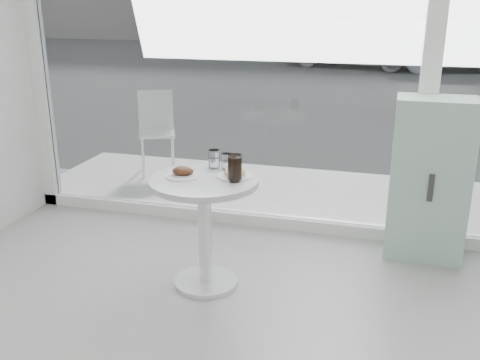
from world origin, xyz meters
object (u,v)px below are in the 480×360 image
(patio_chair, at_px, (157,126))
(water_tumbler_b, at_px, (226,162))
(car_white, at_px, (353,43))
(water_tumbler_a, at_px, (214,160))
(mint_cabinet, at_px, (429,179))
(car_silver, at_px, (458,45))
(main_table, at_px, (205,210))
(cola_glass, at_px, (235,169))
(plate_fritter, at_px, (183,173))
(plate_donut, at_px, (235,174))

(patio_chair, height_order, water_tumbler_b, patio_chair)
(car_white, distance_m, water_tumbler_a, 13.13)
(mint_cabinet, relative_size, car_silver, 0.29)
(main_table, relative_size, water_tumbler_b, 7.00)
(cola_glass, bearing_deg, patio_chair, 124.79)
(main_table, xyz_separation_m, car_silver, (2.87, 13.15, 0.15))
(plate_fritter, bearing_deg, car_white, 89.44)
(plate_fritter, xyz_separation_m, water_tumbler_b, (0.22, 0.24, 0.02))
(plate_donut, bearing_deg, plate_fritter, -164.65)
(patio_chair, height_order, car_silver, car_silver)
(plate_fritter, bearing_deg, plate_donut, 15.35)
(plate_fritter, relative_size, cola_glass, 1.29)
(main_table, distance_m, car_white, 13.37)
(patio_chair, relative_size, water_tumbler_a, 6.90)
(plate_fritter, relative_size, water_tumbler_b, 2.05)
(patio_chair, bearing_deg, plate_fritter, -86.82)
(mint_cabinet, relative_size, plate_fritter, 5.40)
(car_silver, height_order, water_tumbler_a, car_silver)
(main_table, height_order, mint_cabinet, mint_cabinet)
(patio_chair, bearing_deg, cola_glass, -80.11)
(mint_cabinet, bearing_deg, plate_fritter, -150.39)
(mint_cabinet, height_order, car_white, car_white)
(main_table, bearing_deg, patio_chair, 120.93)
(water_tumbler_b, bearing_deg, patio_chair, 125.49)
(patio_chair, relative_size, car_silver, 0.21)
(car_white, xyz_separation_m, plate_fritter, (-0.13, -13.37, 0.09))
(mint_cabinet, height_order, cola_glass, mint_cabinet)
(plate_donut, height_order, cola_glass, cola_glass)
(main_table, bearing_deg, water_tumbler_b, 70.88)
(main_table, bearing_deg, plate_donut, 24.73)
(mint_cabinet, height_order, water_tumbler_b, mint_cabinet)
(patio_chair, height_order, cola_glass, cola_glass)
(plate_fritter, xyz_separation_m, plate_donut, (0.33, 0.09, -0.01))
(main_table, distance_m, water_tumbler_a, 0.36)
(car_silver, distance_m, plate_donut, 13.34)
(cola_glass, bearing_deg, plate_fritter, -179.38)
(car_white, bearing_deg, water_tumbler_a, -167.46)
(plate_donut, bearing_deg, water_tumbler_a, 141.54)
(plate_fritter, bearing_deg, water_tumbler_b, 47.10)
(car_white, xyz_separation_m, car_silver, (2.88, -0.22, -0.01))
(mint_cabinet, xyz_separation_m, plate_fritter, (-1.60, -0.88, 0.19))
(mint_cabinet, bearing_deg, car_white, 97.39)
(mint_cabinet, bearing_deg, cola_glass, -144.11)
(car_silver, relative_size, plate_fritter, 18.72)
(mint_cabinet, xyz_separation_m, car_silver, (1.41, 12.27, 0.09))
(plate_fritter, bearing_deg, mint_cabinet, 28.93)
(car_white, height_order, plate_donut, car_white)
(car_silver, height_order, cola_glass, car_silver)
(plate_fritter, bearing_deg, main_table, 1.81)
(main_table, relative_size, water_tumbler_a, 5.99)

